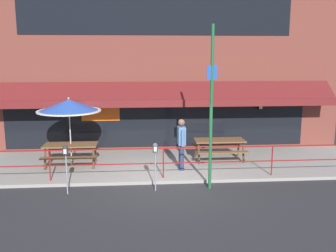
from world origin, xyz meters
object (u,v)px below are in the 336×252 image
Objects in this scene: pedestrian_walking at (181,142)px; street_sign_pole at (211,107)px; picnic_table_left at (71,149)px; picnic_table_centre at (219,144)px; patio_umbrella_left at (69,106)px; parking_meter_near at (66,155)px; parking_meter_far at (155,152)px.

pedestrian_walking is 2.18m from street_sign_pole.
street_sign_pole is at bearing -27.73° from picnic_table_left.
picnic_table_centre is (5.25, 0.30, 0.00)m from picnic_table_left.
street_sign_pole is at bearing -28.18° from patio_umbrella_left.
parking_meter_near is 1.00× the size of parking_meter_far.
picnic_table_centre is 3.23m from street_sign_pole.
pedestrian_walking is at bearing -11.78° from patio_umbrella_left.
picnic_table_centre is 3.67m from parking_meter_far.
picnic_table_left is 1.05× the size of pedestrian_walking.
picnic_table_left is at bearing 152.27° from street_sign_pole.
parking_meter_far is 2.04m from street_sign_pole.
pedestrian_walking reaches higher than picnic_table_left.
parking_meter_far is at bearing 1.44° from parking_meter_near.
parking_meter_far is (-2.44, -2.70, 0.44)m from picnic_table_centre.
patio_umbrella_left is 2.73m from parking_meter_near.
street_sign_pole is (-0.84, -2.61, 1.70)m from picnic_table_centre.
patio_umbrella_left is 0.50× the size of street_sign_pole.
patio_umbrella_left is at bearing 151.82° from street_sign_pole.
street_sign_pole reaches higher than patio_umbrella_left.
pedestrian_walking is (3.74, -0.74, 0.35)m from picnic_table_left.
picnic_table_centre is 1.27× the size of parking_meter_near.
picnic_table_left is 2.52m from parking_meter_near.
parking_meter_near is at bearing -150.74° from picnic_table_centre.
parking_meter_far is at bearing -40.61° from picnic_table_left.
picnic_table_left is 0.76× the size of patio_umbrella_left.
patio_umbrella_left is at bearing 138.88° from parking_meter_far.
picnic_table_centre is 1.27× the size of parking_meter_far.
pedestrian_walking is at bearing 26.77° from parking_meter_near.
patio_umbrella_left is (0.00, 0.04, 1.47)m from picnic_table_left.
patio_umbrella_left is at bearing -177.23° from picnic_table_centre.
picnic_table_left is 5.26m from picnic_table_centre.
picnic_table_centre is 1.86m from pedestrian_walking.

